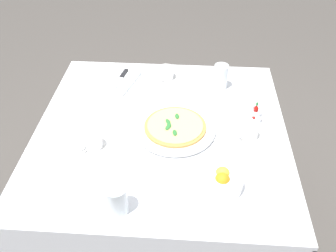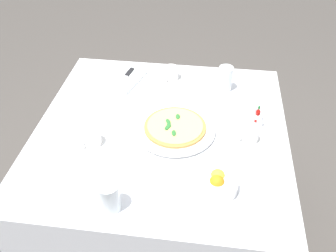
% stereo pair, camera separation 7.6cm
% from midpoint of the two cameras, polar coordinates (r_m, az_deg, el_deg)
% --- Properties ---
extents(ground_plane, '(8.00, 8.00, 0.00)m').
position_cam_midpoint_polar(ground_plane, '(2.13, -1.90, -16.04)').
color(ground_plane, '#4C4742').
extents(dining_table, '(1.06, 1.06, 0.75)m').
position_cam_midpoint_polar(dining_table, '(1.66, -2.35, -4.11)').
color(dining_table, white).
rests_on(dining_table, ground_plane).
extents(pizza_plate, '(0.34, 0.34, 0.02)m').
position_cam_midpoint_polar(pizza_plate, '(1.55, -0.29, -0.42)').
color(pizza_plate, white).
rests_on(pizza_plate, dining_table).
extents(pizza, '(0.26, 0.26, 0.02)m').
position_cam_midpoint_polar(pizza, '(1.54, -0.30, -0.03)').
color(pizza, '#C68E47').
rests_on(pizza, pizza_plate).
extents(coffee_cup_far_right, '(0.13, 0.13, 0.07)m').
position_cam_midpoint_polar(coffee_cup_far_right, '(1.86, -1.53, 8.04)').
color(coffee_cup_far_right, white).
rests_on(coffee_cup_far_right, dining_table).
extents(coffee_cup_far_left, '(0.13, 0.13, 0.06)m').
position_cam_midpoint_polar(coffee_cup_far_left, '(1.53, 11.02, -1.05)').
color(coffee_cup_far_left, white).
rests_on(coffee_cup_far_left, dining_table).
extents(coffee_cup_right_edge, '(0.13, 0.13, 0.06)m').
position_cam_midpoint_polar(coffee_cup_right_edge, '(1.50, -13.00, -2.57)').
color(coffee_cup_right_edge, white).
rests_on(coffee_cup_right_edge, dining_table).
extents(water_glass_back_corner, '(0.07, 0.07, 0.12)m').
position_cam_midpoint_polar(water_glass_back_corner, '(1.80, 6.95, 7.41)').
color(water_glass_back_corner, white).
rests_on(water_glass_back_corner, dining_table).
extents(water_glass_near_right, '(0.07, 0.07, 0.11)m').
position_cam_midpoint_polar(water_glass_near_right, '(1.25, -9.68, -11.43)').
color(water_glass_near_right, white).
rests_on(water_glass_near_right, dining_table).
extents(napkin_folded, '(0.25, 0.19, 0.02)m').
position_cam_midpoint_polar(napkin_folded, '(1.86, -8.51, 6.92)').
color(napkin_folded, white).
rests_on(napkin_folded, dining_table).
extents(dinner_knife, '(0.19, 0.06, 0.01)m').
position_cam_midpoint_polar(dinner_knife, '(1.85, -8.59, 7.23)').
color(dinner_knife, silver).
rests_on(dinner_knife, napkin_folded).
extents(citrus_bowl, '(0.15, 0.15, 0.06)m').
position_cam_midpoint_polar(citrus_bowl, '(1.33, 6.73, -8.51)').
color(citrus_bowl, white).
rests_on(citrus_bowl, dining_table).
extents(hot_sauce_bottle, '(0.02, 0.02, 0.08)m').
position_cam_midpoint_polar(hot_sauce_bottle, '(1.64, 12.14, 2.14)').
color(hot_sauce_bottle, '#B7140F').
rests_on(hot_sauce_bottle, dining_table).
extents(salt_shaker, '(0.03, 0.03, 0.06)m').
position_cam_midpoint_polar(salt_shaker, '(1.62, 12.54, 1.26)').
color(salt_shaker, white).
rests_on(salt_shaker, dining_table).
extents(pepper_shaker, '(0.03, 0.03, 0.06)m').
position_cam_midpoint_polar(pepper_shaker, '(1.66, 11.67, 2.50)').
color(pepper_shaker, white).
rests_on(pepper_shaker, dining_table).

